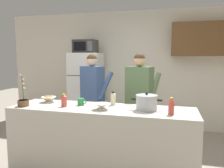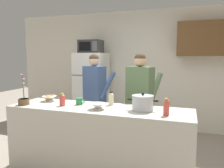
{
  "view_description": "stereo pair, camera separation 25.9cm",
  "coord_description": "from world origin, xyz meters",
  "px_view_note": "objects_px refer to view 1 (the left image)",
  "views": [
    {
      "loc": [
        0.87,
        -2.75,
        1.58
      ],
      "look_at": [
        0.0,
        0.55,
        1.17
      ],
      "focal_mm": 35.81,
      "sensor_mm": 36.0,
      "label": 1
    },
    {
      "loc": [
        1.12,
        -2.67,
        1.58
      ],
      "look_at": [
        0.0,
        0.55,
        1.17
      ],
      "focal_mm": 35.81,
      "sensor_mm": 36.0,
      "label": 2
    }
  ],
  "objects_px": {
    "microwave": "(85,46)",
    "refrigerator": "(86,91)",
    "coffee_mug": "(81,102)",
    "bottle_near_edge": "(171,106)",
    "bread_bowl": "(49,99)",
    "empty_bowl": "(102,106)",
    "person_by_sink": "(139,92)",
    "bottle_mid_counter": "(113,98)",
    "cooking_pot": "(146,102)",
    "person_near_pot": "(93,89)",
    "potted_orchid": "(23,102)",
    "bottle_far_corner": "(64,100)"
  },
  "relations": [
    {
      "from": "microwave",
      "to": "potted_orchid",
      "type": "relative_size",
      "value": 1.09
    },
    {
      "from": "refrigerator",
      "to": "bread_bowl",
      "type": "bearing_deg",
      "value": -87.56
    },
    {
      "from": "person_near_pot",
      "to": "empty_bowl",
      "type": "distance_m",
      "value": 1.14
    },
    {
      "from": "person_near_pot",
      "to": "bread_bowl",
      "type": "bearing_deg",
      "value": -117.56
    },
    {
      "from": "microwave",
      "to": "refrigerator",
      "type": "bearing_deg",
      "value": 90.07
    },
    {
      "from": "bottle_near_edge",
      "to": "bottle_far_corner",
      "type": "relative_size",
      "value": 1.16
    },
    {
      "from": "coffee_mug",
      "to": "bottle_near_edge",
      "type": "relative_size",
      "value": 0.65
    },
    {
      "from": "refrigerator",
      "to": "empty_bowl",
      "type": "bearing_deg",
      "value": -63.67
    },
    {
      "from": "microwave",
      "to": "cooking_pot",
      "type": "bearing_deg",
      "value": -49.96
    },
    {
      "from": "microwave",
      "to": "bottle_mid_counter",
      "type": "relative_size",
      "value": 2.54
    },
    {
      "from": "refrigerator",
      "to": "person_by_sink",
      "type": "xyz_separation_m",
      "value": [
        1.33,
        -1.1,
        0.19
      ]
    },
    {
      "from": "person_by_sink",
      "to": "cooking_pot",
      "type": "height_order",
      "value": "person_by_sink"
    },
    {
      "from": "person_by_sink",
      "to": "empty_bowl",
      "type": "relative_size",
      "value": 7.56
    },
    {
      "from": "person_by_sink",
      "to": "potted_orchid",
      "type": "distance_m",
      "value": 1.72
    },
    {
      "from": "coffee_mug",
      "to": "bottle_near_edge",
      "type": "bearing_deg",
      "value": -9.87
    },
    {
      "from": "bread_bowl",
      "to": "bottle_far_corner",
      "type": "xyz_separation_m",
      "value": [
        0.35,
        -0.21,
        0.03
      ]
    },
    {
      "from": "bread_bowl",
      "to": "empty_bowl",
      "type": "xyz_separation_m",
      "value": [
        0.9,
        -0.25,
        -0.0
      ]
    },
    {
      "from": "potted_orchid",
      "to": "person_by_sink",
      "type": "bearing_deg",
      "value": 33.03
    },
    {
      "from": "microwave",
      "to": "coffee_mug",
      "type": "xyz_separation_m",
      "value": [
        0.61,
        -1.75,
        -0.84
      ]
    },
    {
      "from": "bottle_far_corner",
      "to": "bread_bowl",
      "type": "bearing_deg",
      "value": 149.57
    },
    {
      "from": "bread_bowl",
      "to": "bottle_mid_counter",
      "type": "height_order",
      "value": "bottle_mid_counter"
    },
    {
      "from": "person_by_sink",
      "to": "coffee_mug",
      "type": "distance_m",
      "value": 0.99
    },
    {
      "from": "empty_bowl",
      "to": "bottle_near_edge",
      "type": "bearing_deg",
      "value": -1.88
    },
    {
      "from": "microwave",
      "to": "empty_bowl",
      "type": "distance_m",
      "value": 2.32
    },
    {
      "from": "bottle_mid_counter",
      "to": "bottle_far_corner",
      "type": "distance_m",
      "value": 0.67
    },
    {
      "from": "person_near_pot",
      "to": "coffee_mug",
      "type": "xyz_separation_m",
      "value": [
        0.13,
        -0.84,
        -0.05
      ]
    },
    {
      "from": "microwave",
      "to": "bottle_near_edge",
      "type": "relative_size",
      "value": 2.39
    },
    {
      "from": "empty_bowl",
      "to": "bottle_near_edge",
      "type": "xyz_separation_m",
      "value": [
        0.85,
        -0.03,
        0.05
      ]
    },
    {
      "from": "bread_bowl",
      "to": "bottle_mid_counter",
      "type": "bearing_deg",
      "value": 3.5
    },
    {
      "from": "cooking_pot",
      "to": "bottle_mid_counter",
      "type": "xyz_separation_m",
      "value": [
        -0.48,
        0.18,
        -0.0
      ]
    },
    {
      "from": "person_by_sink",
      "to": "empty_bowl",
      "type": "height_order",
      "value": "person_by_sink"
    },
    {
      "from": "cooking_pot",
      "to": "coffee_mug",
      "type": "bearing_deg",
      "value": 176.54
    },
    {
      "from": "refrigerator",
      "to": "person_near_pot",
      "type": "height_order",
      "value": "refrigerator"
    },
    {
      "from": "refrigerator",
      "to": "person_by_sink",
      "type": "height_order",
      "value": "refrigerator"
    },
    {
      "from": "bread_bowl",
      "to": "empty_bowl",
      "type": "relative_size",
      "value": 1.01
    },
    {
      "from": "empty_bowl",
      "to": "bottle_near_edge",
      "type": "distance_m",
      "value": 0.85
    },
    {
      "from": "coffee_mug",
      "to": "bottle_near_edge",
      "type": "xyz_separation_m",
      "value": [
        1.21,
        -0.21,
        0.05
      ]
    },
    {
      "from": "refrigerator",
      "to": "bottle_mid_counter",
      "type": "xyz_separation_m",
      "value": [
        1.04,
        -1.65,
        0.18
      ]
    },
    {
      "from": "coffee_mug",
      "to": "bottle_mid_counter",
      "type": "height_order",
      "value": "bottle_mid_counter"
    },
    {
      "from": "person_near_pot",
      "to": "bottle_mid_counter",
      "type": "height_order",
      "value": "person_near_pot"
    },
    {
      "from": "refrigerator",
      "to": "bottle_mid_counter",
      "type": "distance_m",
      "value": 1.96
    },
    {
      "from": "bottle_near_edge",
      "to": "bottle_far_corner",
      "type": "xyz_separation_m",
      "value": [
        -1.39,
        0.07,
        -0.01
      ]
    },
    {
      "from": "refrigerator",
      "to": "cooking_pot",
      "type": "distance_m",
      "value": 2.38
    },
    {
      "from": "refrigerator",
      "to": "bread_bowl",
      "type": "relative_size",
      "value": 7.64
    },
    {
      "from": "cooking_pot",
      "to": "bottle_mid_counter",
      "type": "relative_size",
      "value": 2.03
    },
    {
      "from": "bottle_far_corner",
      "to": "coffee_mug",
      "type": "bearing_deg",
      "value": 37.49
    },
    {
      "from": "empty_bowl",
      "to": "bottle_mid_counter",
      "type": "xyz_separation_m",
      "value": [
        0.07,
        0.31,
        0.05
      ]
    },
    {
      "from": "potted_orchid",
      "to": "coffee_mug",
      "type": "bearing_deg",
      "value": 19.8
    },
    {
      "from": "refrigerator",
      "to": "bottle_mid_counter",
      "type": "relative_size",
      "value": 8.83
    },
    {
      "from": "person_near_pot",
      "to": "potted_orchid",
      "type": "relative_size",
      "value": 3.71
    }
  ]
}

